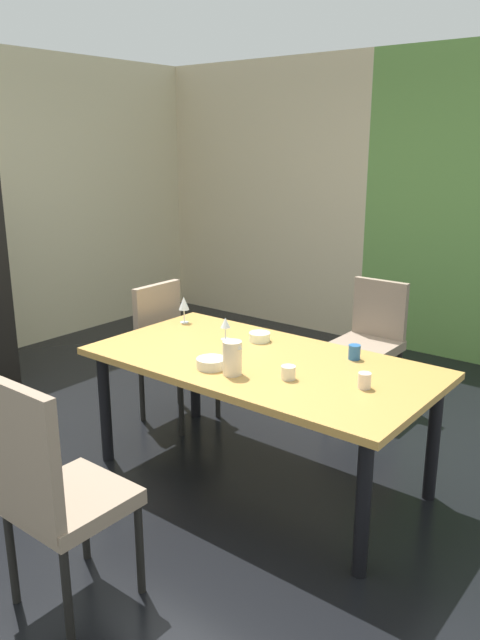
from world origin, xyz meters
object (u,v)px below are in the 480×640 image
object	(u,v)px
chair_head_near	(52,487)
pitcher_east	(232,358)
cup_west	(354,352)
cup_near_shelf	(364,381)
wine_glass_north	(184,304)
serving_bowl_rear	(260,337)
chair_head_far	(371,336)
chair_left_far	(171,344)
cup_near_window	(288,373)
dining_table	(260,372)
wine_glass_right	(225,324)
serving_bowl_corner	(211,363)

from	to	relation	value
chair_head_near	pitcher_east	bearing A→B (deg)	87.80
chair_head_near	cup_west	distance (m)	1.78
chair_head_near	cup_near_shelf	size ratio (longest dim) A/B	13.19
wine_glass_north	serving_bowl_rear	size ratio (longest dim) A/B	1.37
chair_head_far	chair_left_far	size ratio (longest dim) A/B	0.98
chair_left_far	cup_near_window	bearing A→B (deg)	70.53
dining_table	pitcher_east	distance (m)	0.33
chair_left_far	wine_glass_right	size ratio (longest dim) A/B	6.84
dining_table	serving_bowl_corner	xyz separation A→B (m)	(-0.13, -0.27, 0.10)
wine_glass_right	cup_near_shelf	world-z (taller)	wine_glass_right
chair_head_far	serving_bowl_corner	world-z (taller)	chair_head_far
chair_left_far	wine_glass_right	world-z (taller)	chair_left_far
serving_bowl_corner	dining_table	bearing A→B (deg)	64.95
chair_head_far	serving_bowl_corner	xyz separation A→B (m)	(-0.13, -1.64, 0.23)
chair_left_far	wine_glass_north	size ratio (longest dim) A/B	5.36
wine_glass_north	wine_glass_right	size ratio (longest dim) A/B	1.28
wine_glass_north	wine_glass_right	world-z (taller)	wine_glass_north
chair_head_near	serving_bowl_rear	world-z (taller)	chair_head_near
cup_near_shelf	pitcher_east	size ratio (longest dim) A/B	0.43
cup_near_window	wine_glass_north	bearing A→B (deg)	159.26
chair_head_near	pitcher_east	xyz separation A→B (m)	(0.04, 1.10, 0.26)
chair_head_far	chair_head_near	bearing A→B (deg)	89.57
dining_table	cup_west	world-z (taller)	cup_west
chair_head_near	pitcher_east	world-z (taller)	chair_head_near
chair_left_far	serving_bowl_corner	bearing A→B (deg)	56.57
serving_bowl_rear	cup_west	bearing A→B (deg)	5.90
wine_glass_right	serving_bowl_corner	world-z (taller)	wine_glass_right
wine_glass_north	wine_glass_right	bearing A→B (deg)	-14.44
chair_head_near	wine_glass_north	bearing A→B (deg)	116.39
serving_bowl_corner	cup_near_window	xyz separation A→B (m)	(0.42, 0.12, 0.01)
serving_bowl_rear	cup_west	distance (m)	0.62
chair_left_far	cup_near_shelf	distance (m)	1.71
chair_head_far	cup_near_shelf	bearing A→B (deg)	115.16
wine_glass_right	cup_near_window	bearing A→B (deg)	-24.73
chair_left_far	serving_bowl_rear	xyz separation A→B (m)	(0.80, -0.04, 0.22)
chair_left_far	serving_bowl_corner	distance (m)	1.08
cup_west	serving_bowl_corner	bearing A→B (deg)	-131.75
dining_table	wine_glass_right	world-z (taller)	wine_glass_right
wine_glass_north	cup_near_window	bearing A→B (deg)	-20.74
dining_table	cup_near_window	bearing A→B (deg)	-27.50
chair_left_far	cup_near_window	world-z (taller)	chair_left_far
cup_near_window	cup_west	bearing A→B (deg)	76.01
wine_glass_right	cup_west	distance (m)	0.82
chair_head_near	serving_bowl_corner	size ratio (longest dim) A/B	6.57
chair_head_near	cup_near_window	distance (m)	1.28
serving_bowl_corner	pitcher_east	size ratio (longest dim) A/B	0.87
wine_glass_north	chair_head_far	bearing A→B (deg)	52.35
wine_glass_north	pitcher_east	distance (m)	1.03
wine_glass_north	cup_west	world-z (taller)	wine_glass_north
serving_bowl_rear	serving_bowl_corner	xyz separation A→B (m)	(0.08, -0.54, 0.00)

